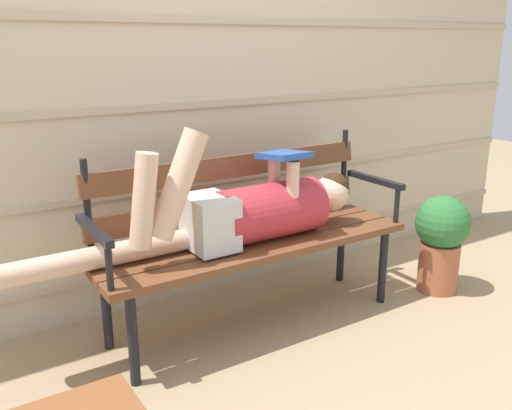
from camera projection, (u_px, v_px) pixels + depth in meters
name	position (u px, v px, depth m)	size (l,w,h in m)	color
ground_plane	(276.00, 338.00, 2.68)	(12.00, 12.00, 0.00)	tan
house_siding	(201.00, 63.00, 2.90)	(5.11, 0.08, 2.57)	beige
park_bench	(249.00, 227.00, 2.74)	(1.62, 0.46, 0.91)	brown
reclining_person	(245.00, 210.00, 2.62)	(1.74, 0.27, 0.60)	#B72D38
potted_plant	(441.00, 238.00, 3.12)	(0.31, 0.31, 0.56)	#AD5B3D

